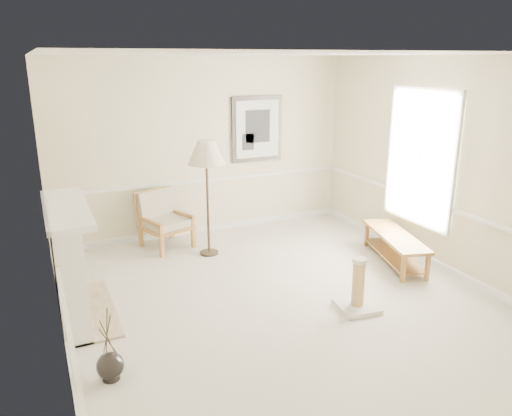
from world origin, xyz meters
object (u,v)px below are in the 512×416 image
(floor_vase, at_px, (110,367))
(armchair, at_px, (162,217))
(bench, at_px, (395,244))
(scratching_post, at_px, (358,293))
(floor_lamp, at_px, (206,156))

(floor_vase, bearing_deg, armchair, 67.68)
(bench, bearing_deg, scratching_post, -144.12)
(armchair, bearing_deg, scratching_post, -82.05)
(armchair, relative_size, bench, 0.58)
(floor_vase, height_order, armchair, armchair)
(armchair, bearing_deg, floor_vase, -131.84)
(armchair, xyz_separation_m, floor_lamp, (0.54, -0.63, 1.04))
(floor_vase, bearing_deg, bench, 15.27)
(armchair, distance_m, scratching_post, 3.40)
(floor_vase, distance_m, scratching_post, 2.88)
(floor_lamp, bearing_deg, bench, -30.98)
(floor_vase, relative_size, floor_lamp, 0.43)
(armchair, bearing_deg, bench, -54.77)
(floor_lamp, distance_m, scratching_post, 2.90)
(floor_vase, xyz_separation_m, floor_lamp, (1.85, 2.56, 1.37))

